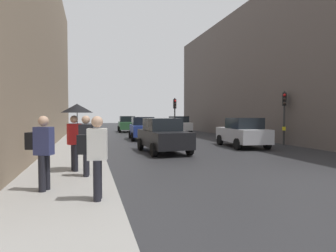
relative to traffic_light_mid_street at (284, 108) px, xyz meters
name	(u,v)px	position (x,y,z in m)	size (l,w,h in m)	color
ground_plane	(310,179)	(-5.55, -8.76, -2.38)	(120.00, 120.00, 0.00)	#28282B
sidewalk_kerb	(73,157)	(-12.74, -2.76, -2.30)	(2.67, 40.00, 0.16)	gray
building_facade_right	(310,73)	(6.31, 5.20, 3.14)	(12.00, 32.84, 11.03)	#5B514C
traffic_light_mid_street	(284,108)	(0.00, 0.00, 0.00)	(0.37, 0.44, 3.44)	#2D2D2D
traffic_light_far_median	(175,110)	(-4.56, 9.34, -0.01)	(0.26, 0.44, 3.43)	#2D2D2D
car_green_estate	(127,124)	(-7.96, 16.76, -1.50)	(2.19, 4.29, 1.76)	#2D6038
car_silver_hatchback	(243,132)	(-3.15, -0.38, -1.50)	(2.26, 4.32, 1.76)	#BCBCC1
car_blue_van	(143,128)	(-8.01, 6.45, -1.50)	(2.23, 4.31, 1.76)	navy
car_dark_suv	(163,135)	(-8.36, -1.54, -1.50)	(2.21, 4.30, 1.76)	black
car_white_compact	(178,125)	(-2.92, 13.65, -1.50)	(2.12, 4.25, 1.76)	silver
pedestrian_with_umbrella	(76,118)	(-12.44, -6.46, -0.54)	(1.00, 1.00, 2.14)	black
pedestrian_with_black_backpack	(95,153)	(-11.92, -9.92, -1.21)	(0.63, 0.38, 1.77)	black
pedestrian_with_grey_backpack	(42,148)	(-13.12, -8.82, -1.21)	(0.66, 0.48, 1.77)	black
pedestrian_in_dark_coat	(86,143)	(-12.13, -7.38, -1.25)	(0.42, 0.36, 1.77)	black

